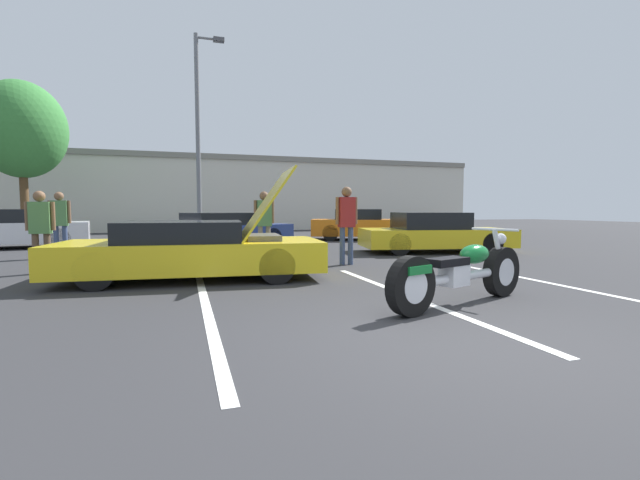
# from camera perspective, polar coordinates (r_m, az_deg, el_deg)

# --- Properties ---
(ground_plane) EXTENTS (80.00, 80.00, 0.00)m
(ground_plane) POSITION_cam_1_polar(r_m,az_deg,el_deg) (4.33, 18.57, -12.99)
(ground_plane) COLOR #2D2D30
(parking_stripe_foreground) EXTENTS (0.12, 5.46, 0.01)m
(parking_stripe_foreground) POSITION_cam_1_polar(r_m,az_deg,el_deg) (5.54, -14.82, -9.10)
(parking_stripe_foreground) COLOR white
(parking_stripe_foreground) RESTS_ON ground
(parking_stripe_middle) EXTENTS (0.12, 5.46, 0.01)m
(parking_stripe_middle) POSITION_cam_1_polar(r_m,az_deg,el_deg) (6.35, 11.90, -7.37)
(parking_stripe_middle) COLOR white
(parking_stripe_middle) RESTS_ON ground
(parking_stripe_back) EXTENTS (0.12, 5.46, 0.01)m
(parking_stripe_back) POSITION_cam_1_polar(r_m,az_deg,el_deg) (8.12, 29.63, -5.31)
(parking_stripe_back) COLOR white
(parking_stripe_back) RESTS_ON ground
(far_building) EXTENTS (32.00, 4.20, 4.40)m
(far_building) POSITION_cam_1_polar(r_m,az_deg,el_deg) (27.28, -12.68, 6.30)
(far_building) COLOR beige
(far_building) RESTS_ON ground
(light_pole) EXTENTS (1.21, 0.28, 8.35)m
(light_pole) POSITION_cam_1_polar(r_m,az_deg,el_deg) (18.80, -15.76, 14.10)
(light_pole) COLOR slate
(light_pole) RESTS_ON ground
(tree_background) EXTENTS (3.44, 3.44, 6.51)m
(tree_background) POSITION_cam_1_polar(r_m,az_deg,el_deg) (21.92, -35.01, 11.93)
(tree_background) COLOR brown
(tree_background) RESTS_ON ground
(motorcycle) EXTENTS (2.58, 1.10, 1.00)m
(motorcycle) POSITION_cam_1_polar(r_m,az_deg,el_deg) (5.91, 18.23, -4.23)
(motorcycle) COLOR black
(motorcycle) RESTS_ON ground
(show_car_hood_open) EXTENTS (4.70, 2.32, 2.00)m
(show_car_hood_open) POSITION_cam_1_polar(r_m,az_deg,el_deg) (8.04, -16.39, -1.25)
(show_car_hood_open) COLOR yellow
(show_car_hood_open) RESTS_ON ground
(parked_car_mid_left_row) EXTENTS (4.57, 3.27, 1.15)m
(parked_car_mid_left_row) POSITION_cam_1_polar(r_m,az_deg,el_deg) (13.79, -12.83, 1.12)
(parked_car_mid_left_row) COLOR navy
(parked_car_mid_left_row) RESTS_ON ground
(parked_car_left_row) EXTENTS (4.57, 2.53, 1.26)m
(parked_car_left_row) POSITION_cam_1_polar(r_m,az_deg,el_deg) (17.02, -35.83, 1.14)
(parked_car_left_row) COLOR silver
(parked_car_left_row) RESTS_ON ground
(parked_car_mid_right_row) EXTENTS (4.44, 3.09, 1.26)m
(parked_car_mid_right_row) POSITION_cam_1_polar(r_m,az_deg,el_deg) (17.74, 5.43, 1.99)
(parked_car_mid_right_row) COLOR orange
(parked_car_mid_right_row) RESTS_ON ground
(parked_car_right_row) EXTENTS (4.54, 2.63, 1.16)m
(parked_car_right_row) POSITION_cam_1_polar(r_m,az_deg,el_deg) (12.97, 14.92, 0.85)
(parked_car_right_row) COLOR yellow
(parked_car_right_row) RESTS_ON ground
(spectator_near_motorcycle) EXTENTS (0.52, 0.21, 1.62)m
(spectator_near_motorcycle) POSITION_cam_1_polar(r_m,az_deg,el_deg) (9.94, -33.23, 1.70)
(spectator_near_motorcycle) COLOR brown
(spectator_near_motorcycle) RESTS_ON ground
(spectator_by_show_car) EXTENTS (0.52, 0.22, 1.71)m
(spectator_by_show_car) POSITION_cam_1_polar(r_m,az_deg,el_deg) (10.94, -7.46, 2.83)
(spectator_by_show_car) COLOR gray
(spectator_by_show_car) RESTS_ON ground
(spectator_midground) EXTENTS (0.52, 0.22, 1.71)m
(spectator_midground) POSITION_cam_1_polar(r_m,az_deg,el_deg) (12.97, -31.37, 2.46)
(spectator_midground) COLOR #38476B
(spectator_midground) RESTS_ON ground
(spectator_far_lot) EXTENTS (0.52, 0.23, 1.76)m
(spectator_far_lot) POSITION_cam_1_polar(r_m,az_deg,el_deg) (9.65, 3.56, 2.90)
(spectator_far_lot) COLOR #38476B
(spectator_far_lot) RESTS_ON ground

